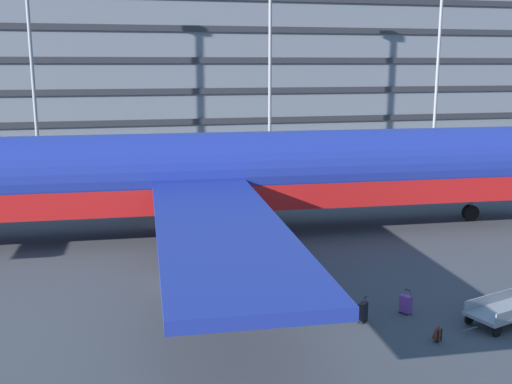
% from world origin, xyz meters
% --- Properties ---
extents(ground_plane, '(600.00, 600.00, 0.00)m').
position_xyz_m(ground_plane, '(0.00, 0.00, 0.00)').
color(ground_plane, '#424449').
extents(terminal_structure, '(135.67, 17.82, 18.01)m').
position_xyz_m(terminal_structure, '(0.00, 49.70, 9.01)').
color(terminal_structure, slate).
rests_on(terminal_structure, ground_plane).
extents(airliner, '(43.90, 35.51, 11.10)m').
position_xyz_m(airliner, '(1.05, -1.85, 3.05)').
color(airliner, navy).
rests_on(airliner, ground_plane).
extents(light_mast_left, '(1.80, 0.50, 19.71)m').
position_xyz_m(light_mast_left, '(-11.24, 33.75, 11.51)').
color(light_mast_left, gray).
rests_on(light_mast_left, ground_plane).
extents(light_mast_center_left, '(1.80, 0.50, 19.30)m').
position_xyz_m(light_mast_center_left, '(13.41, 33.75, 11.30)').
color(light_mast_center_left, gray).
rests_on(light_mast_center_left, ground_plane).
extents(light_mast_center_right, '(1.80, 0.50, 23.33)m').
position_xyz_m(light_mast_center_right, '(33.65, 33.75, 13.38)').
color(light_mast_center_right, gray).
rests_on(light_mast_center_right, ground_plane).
extents(suitcase_teal, '(0.40, 0.46, 0.86)m').
position_xyz_m(suitcase_teal, '(6.21, -13.50, 0.35)').
color(suitcase_teal, '#72388C').
rests_on(suitcase_teal, ground_plane).
extents(suitcase_upright, '(0.43, 0.42, 0.91)m').
position_xyz_m(suitcase_upright, '(4.47, -13.83, 0.37)').
color(suitcase_upright, black).
rests_on(suitcase_upright, ground_plane).
extents(backpack_small, '(0.40, 0.34, 0.54)m').
position_xyz_m(backpack_small, '(6.15, -15.76, 0.23)').
color(backpack_small, '#592619').
rests_on(backpack_small, ground_plane).
extents(baggage_cart, '(3.35, 2.02, 0.82)m').
position_xyz_m(baggage_cart, '(9.04, -15.01, 0.43)').
color(baggage_cart, gray).
rests_on(baggage_cart, ground_plane).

